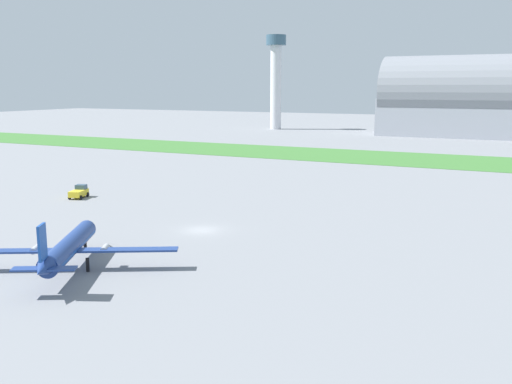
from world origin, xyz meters
name	(u,v)px	position (x,y,z in m)	size (l,w,h in m)	color
ground_plane	(202,230)	(0.00, 0.00, 0.00)	(600.00, 600.00, 0.00)	gray
grass_taxiway_strip	(373,157)	(0.00, 80.74, 0.04)	(360.00, 28.00, 0.08)	#3D7533
airplane_foreground_turboprop	(68,247)	(-3.23, -18.51, 2.24)	(18.57, 16.17, 6.13)	navy
pushback_tug_near_gate	(79,192)	(-27.82, 9.15, 0.91)	(2.95, 3.98, 1.95)	yellow
hangar_distant	(476,101)	(16.25, 153.75, 12.40)	(64.18, 25.20, 27.82)	#9399A3
control_tower	(276,74)	(-60.62, 157.23, 22.00)	(8.00, 8.00, 37.39)	silver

